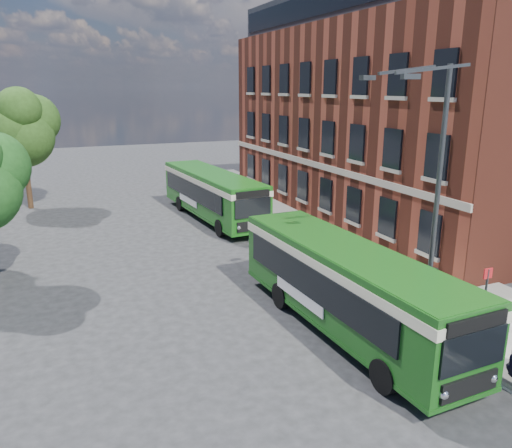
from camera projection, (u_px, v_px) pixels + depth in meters
name	position (u px, v px, depth m)	size (l,w,h in m)	color
ground	(278.00, 316.00, 18.62)	(120.00, 120.00, 0.00)	#252528
pavement	(330.00, 236.00, 28.32)	(6.00, 48.00, 0.15)	gray
kerb_line	(281.00, 244.00, 27.20)	(0.12, 48.00, 0.01)	beige
brick_office	(395.00, 107.00, 32.65)	(12.10, 26.00, 14.20)	maroon
street_lamp	(430.00, 190.00, 17.37)	(2.96, 2.38, 9.00)	#36393B
bus_stop_sign	(485.00, 297.00, 16.57)	(0.35, 0.08, 2.52)	#36393B
bus_front	(347.00, 281.00, 17.07)	(3.02, 11.02, 3.02)	#185216
bus_rear	(212.00, 191.00, 31.95)	(3.45, 11.92, 3.02)	#185D15
pedestrian_a	(428.00, 299.00, 17.92)	(0.54, 0.35, 1.48)	black
pedestrian_b	(431.00, 289.00, 18.46)	(0.85, 0.66, 1.75)	black
tree_right	(22.00, 127.00, 33.68)	(4.92, 4.67, 8.30)	#382214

